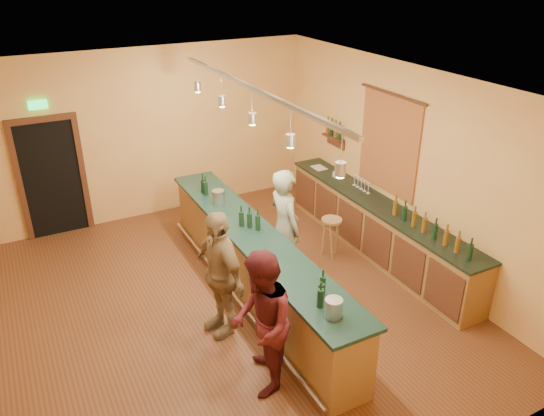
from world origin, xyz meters
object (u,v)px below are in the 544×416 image
customer_b (219,274)px  customer_a (261,324)px  bartender (285,227)px  back_counter (377,228)px  bar_stool (331,227)px  tasting_bar (255,261)px

customer_b → customer_a: bearing=-7.5°
bartender → customer_a: (-1.33, -1.85, -0.04)m
customer_b → bartender: bearing=108.0°
back_counter → customer_a: (-3.11, -1.86, 0.41)m
bartender → customer_b: 1.50m
customer_b → bar_stool: size_ratio=2.53×
bar_stool → customer_a: bearing=-138.1°
customer_a → customer_b: size_ratio=1.00×
tasting_bar → bar_stool: bearing=15.3°
customer_b → tasting_bar: bearing=115.0°
customer_a → bar_stool: customer_a is taller
customer_b → bar_stool: 2.58m
tasting_bar → customer_a: (-0.73, -1.68, 0.29)m
tasting_bar → bartender: (0.60, 0.18, 0.33)m
tasting_bar → customer_b: size_ratio=2.85×
tasting_bar → customer_b: customer_b is taller
tasting_bar → customer_b: 0.94m
bar_stool → bartender: bearing=-165.5°
customer_a → bar_stool: size_ratio=2.53×
customer_b → back_counter: bearing=93.7°
customer_a → customer_b: customer_a is taller
back_counter → tasting_bar: (-2.39, -0.18, 0.12)m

